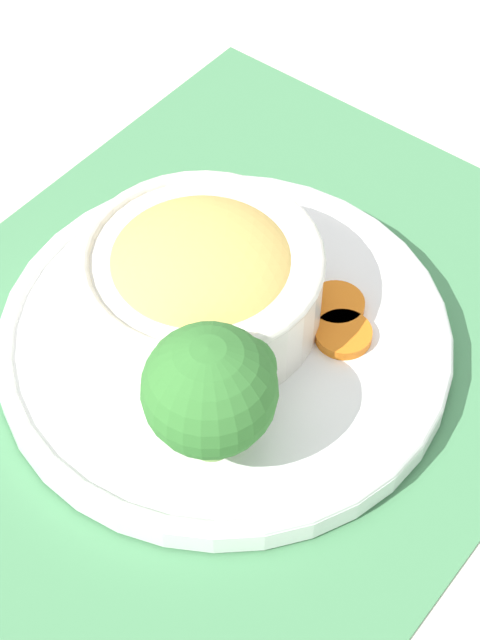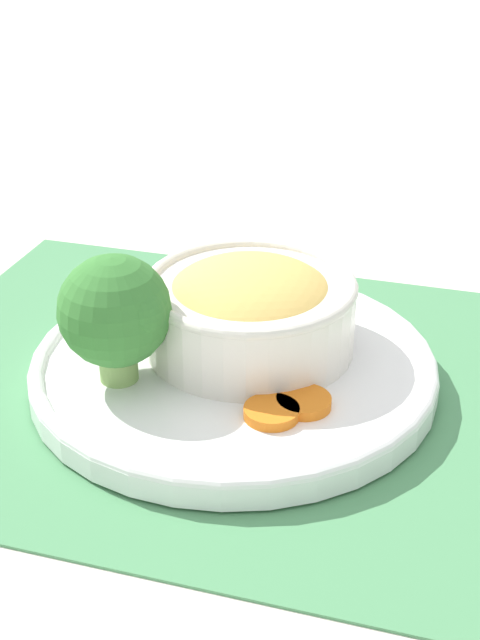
# 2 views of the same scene
# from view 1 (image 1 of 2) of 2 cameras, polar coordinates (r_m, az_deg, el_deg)

# --- Properties ---
(ground_plane) EXTENTS (4.00, 4.00, 0.00)m
(ground_plane) POSITION_cam_1_polar(r_m,az_deg,el_deg) (0.69, -0.81, -1.77)
(ground_plane) COLOR beige
(placemat) EXTENTS (0.52, 0.42, 0.00)m
(placemat) POSITION_cam_1_polar(r_m,az_deg,el_deg) (0.69, -0.82, -1.67)
(placemat) COLOR #4C8C59
(placemat) RESTS_ON ground_plane
(plate) EXTENTS (0.29, 0.29, 0.02)m
(plate) POSITION_cam_1_polar(r_m,az_deg,el_deg) (0.68, -0.83, -0.98)
(plate) COLOR white
(plate) RESTS_ON placemat
(bowl) EXTENTS (0.15, 0.15, 0.07)m
(bowl) POSITION_cam_1_polar(r_m,az_deg,el_deg) (0.66, -2.07, 2.24)
(bowl) COLOR silver
(bowl) RESTS_ON plate
(broccoli_floret) EXTENTS (0.08, 0.08, 0.09)m
(broccoli_floret) POSITION_cam_1_polar(r_m,az_deg,el_deg) (0.58, -1.57, -3.78)
(broccoli_floret) COLOR #84AD5B
(broccoli_floret) RESTS_ON plate
(carrot_slice_near) EXTENTS (0.04, 0.04, 0.01)m
(carrot_slice_near) POSITION_cam_1_polar(r_m,az_deg,el_deg) (0.67, 5.53, -0.76)
(carrot_slice_near) COLOR orange
(carrot_slice_near) RESTS_ON plate
(carrot_slice_middle) EXTENTS (0.04, 0.04, 0.01)m
(carrot_slice_middle) POSITION_cam_1_polar(r_m,az_deg,el_deg) (0.69, 5.16, 0.81)
(carrot_slice_middle) COLOR orange
(carrot_slice_middle) RESTS_ON plate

